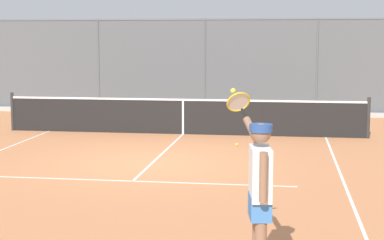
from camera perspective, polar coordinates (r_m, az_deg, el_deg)
ground_plane at (r=13.16m, az=-3.62°, el=-3.91°), size 60.00×60.00×0.00m
court_line_markings at (r=11.36m, az=-5.62°, el=-5.74°), size 7.62×10.41×0.01m
fence_backdrop at (r=22.16m, az=1.39°, el=4.40°), size 17.97×1.37×3.24m
tennis_net at (r=16.99m, az=-0.81°, el=0.36°), size 9.80×0.09×1.07m
tennis_player at (r=6.84m, az=6.11°, el=-6.07°), size 0.61×1.36×1.98m
tennis_ball_near_net at (r=15.23m, az=4.06°, el=-2.23°), size 0.07×0.07×0.07m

